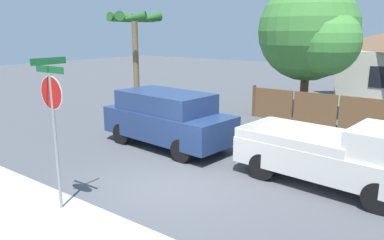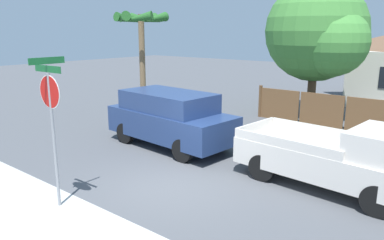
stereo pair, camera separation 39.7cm
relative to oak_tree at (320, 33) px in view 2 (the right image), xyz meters
The scene contains 6 objects.
ground_plane 11.37m from the oak_tree, 88.68° to the right, with size 80.00×80.00×0.00m, color #4C4F54.
oak_tree is the anchor object (origin of this frame).
palm_tree 8.34m from the oak_tree, 143.18° to the right, with size 2.46×2.66×4.95m.
red_suv 8.76m from the oak_tree, 105.43° to the right, with size 5.02×2.41×1.98m.
orange_pickup 9.37m from the oak_tree, 64.53° to the right, with size 5.06×2.43×1.78m.
stop_sign 13.31m from the oak_tree, 94.55° to the right, with size 0.96×0.87×3.52m.
Camera 2 is at (6.38, -6.94, 4.07)m, focal length 35.00 mm.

